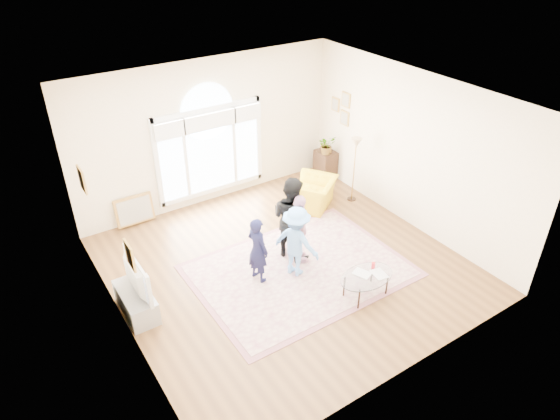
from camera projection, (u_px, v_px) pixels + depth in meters
ground at (286, 265)px, 9.34m from camera, size 6.00×6.00×0.00m
room_shell at (212, 137)px, 10.55m from camera, size 6.00×6.00×6.00m
area_rug at (300, 270)px, 9.19m from camera, size 3.60×2.60×0.02m
rug_border at (300, 270)px, 9.19m from camera, size 3.80×2.80×0.01m
tv_console at (136, 302)px, 8.16m from camera, size 0.45×1.00×0.42m
television at (132, 277)px, 7.89m from camera, size 0.17×1.08×0.62m
coffee_table at (367, 277)px, 8.41m from camera, size 1.04×0.68×0.54m
armchair at (313, 193)px, 11.01m from camera, size 1.32×1.29×0.65m
side_cabinet at (325, 164)px, 12.18m from camera, size 0.40×0.50×0.70m
floor_lamp at (356, 148)px, 10.76m from camera, size 0.27×0.27×1.51m
plant_pedestal at (325, 167)px, 12.07m from camera, size 0.20×0.20×0.70m
potted_plant at (326, 145)px, 11.77m from camera, size 0.42×0.37×0.45m
leaning_picture at (137, 224)px, 10.54m from camera, size 0.80×0.14×0.62m
child_navy at (258, 250)px, 8.66m from camera, size 0.39×0.51×1.26m
child_black at (291, 217)px, 9.20m from camera, size 0.83×0.94×1.64m
child_pink at (299, 229)px, 9.09m from camera, size 0.64×0.88×1.38m
child_blue at (296, 242)px, 8.78m from camera, size 0.83×1.01×1.35m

